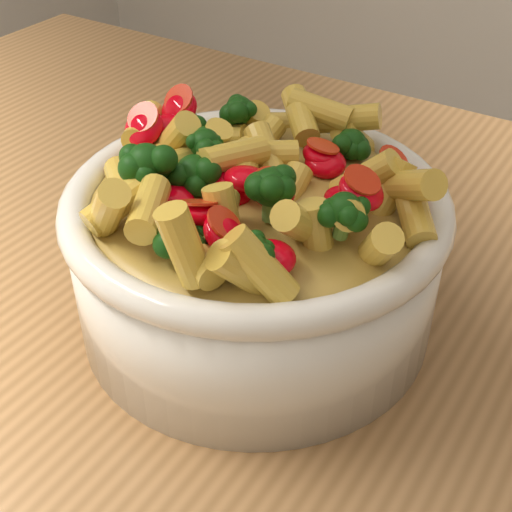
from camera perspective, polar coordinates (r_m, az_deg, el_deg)
The scene contains 3 objects.
table at distance 0.65m, azimuth -0.85°, elevation -8.85°, with size 1.20×0.80×0.90m.
serving_bowl at distance 0.51m, azimuth 0.00°, elevation 0.13°, with size 0.26×0.26×0.11m.
pasta_salad at distance 0.47m, azimuth 0.00°, elevation 7.08°, with size 0.21×0.21×0.05m.
Camera 1 is at (0.25, -0.38, 1.26)m, focal length 50.00 mm.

